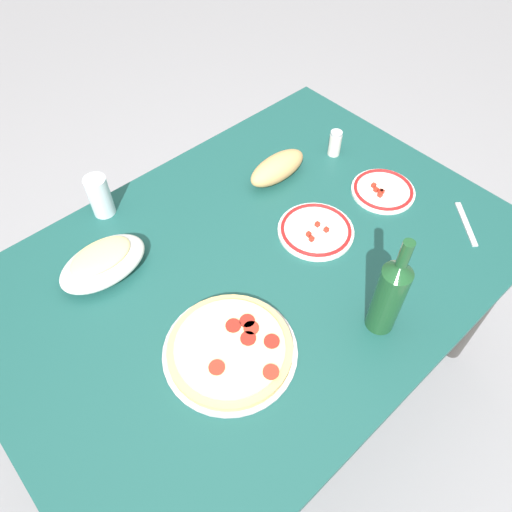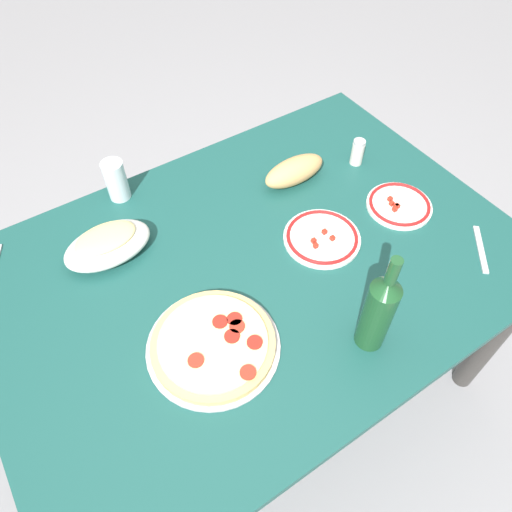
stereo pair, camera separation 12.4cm
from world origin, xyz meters
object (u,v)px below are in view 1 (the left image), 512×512
(pepperoni_pizza, at_px, (230,349))
(wine_bottle, at_px, (390,294))
(dining_table, at_px, (256,284))
(baked_pasta_dish, at_px, (103,262))
(spice_shaker, at_px, (335,143))
(bread_loaf, at_px, (277,168))
(water_glass, at_px, (100,196))
(side_plate_far, at_px, (316,230))
(side_plate_near, at_px, (383,190))

(pepperoni_pizza, height_order, wine_bottle, wine_bottle)
(dining_table, height_order, baked_pasta_dish, baked_pasta_dish)
(dining_table, xyz_separation_m, pepperoni_pizza, (-0.22, -0.16, 0.11))
(spice_shaker, bearing_deg, bread_loaf, 169.20)
(baked_pasta_dish, height_order, water_glass, water_glass)
(dining_table, xyz_separation_m, wine_bottle, (0.10, -0.34, 0.23))
(water_glass, relative_size, side_plate_far, 0.59)
(side_plate_near, distance_m, spice_shaker, 0.23)
(pepperoni_pizza, height_order, baked_pasta_dish, baked_pasta_dish)
(wine_bottle, height_order, side_plate_far, wine_bottle)
(pepperoni_pizza, xyz_separation_m, side_plate_near, (0.70, 0.10, -0.01))
(pepperoni_pizza, bearing_deg, baked_pasta_dish, 102.76)
(water_glass, xyz_separation_m, spice_shaker, (0.70, -0.28, -0.02))
(pepperoni_pizza, relative_size, baked_pasta_dish, 1.34)
(dining_table, height_order, wine_bottle, wine_bottle)
(wine_bottle, xyz_separation_m, side_plate_near, (0.38, 0.29, -0.12))
(dining_table, relative_size, baked_pasta_dish, 6.00)
(side_plate_near, bearing_deg, pepperoni_pizza, -171.94)
(dining_table, height_order, bread_loaf, bread_loaf)
(wine_bottle, height_order, spice_shaker, wine_bottle)
(wine_bottle, bearing_deg, side_plate_near, 37.26)
(baked_pasta_dish, distance_m, wine_bottle, 0.73)
(baked_pasta_dish, relative_size, side_plate_near, 1.24)
(pepperoni_pizza, relative_size, spice_shaker, 3.68)
(side_plate_near, bearing_deg, wine_bottle, -142.74)
(pepperoni_pizza, distance_m, water_glass, 0.60)
(wine_bottle, bearing_deg, spice_shaker, 51.92)
(side_plate_near, height_order, bread_loaf, bread_loaf)
(dining_table, distance_m, side_plate_far, 0.23)
(water_glass, bearing_deg, wine_bottle, -69.12)
(side_plate_near, distance_m, side_plate_far, 0.27)
(pepperoni_pizza, relative_size, water_glass, 2.50)
(baked_pasta_dish, height_order, side_plate_near, baked_pasta_dish)
(spice_shaker, bearing_deg, water_glass, 158.45)
(dining_table, height_order, side_plate_near, side_plate_near)
(baked_pasta_dish, bearing_deg, bread_loaf, -3.84)
(side_plate_near, height_order, spice_shaker, spice_shaker)
(baked_pasta_dish, bearing_deg, spice_shaker, -5.73)
(dining_table, xyz_separation_m, bread_loaf, (0.28, 0.21, 0.14))
(dining_table, relative_size, bread_loaf, 6.89)
(side_plate_near, relative_size, spice_shaker, 2.23)
(baked_pasta_dish, height_order, spice_shaker, spice_shaker)
(baked_pasta_dish, height_order, wine_bottle, wine_bottle)
(baked_pasta_dish, bearing_deg, wine_bottle, -55.00)
(baked_pasta_dish, bearing_deg, water_glass, 59.59)
(dining_table, bearing_deg, bread_loaf, 36.79)
(side_plate_near, bearing_deg, bread_loaf, 126.02)
(wine_bottle, height_order, side_plate_near, wine_bottle)
(spice_shaker, bearing_deg, wine_bottle, -128.08)
(bread_loaf, xyz_separation_m, spice_shaker, (0.22, -0.04, 0.00))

